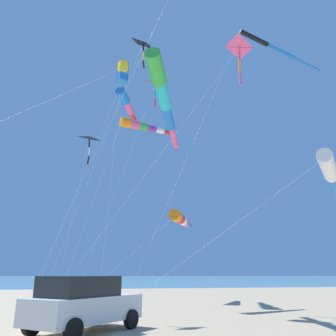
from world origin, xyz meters
name	(u,v)px	position (x,y,z in m)	size (l,w,h in m)	color
ocean_water_strip	(78,278)	(165.00, 0.00, 0.00)	(240.00, 600.00, 0.01)	teal
parked_car	(84,303)	(8.31, -6.90, 0.95)	(4.44, 4.25, 1.85)	silver
cooler_box	(78,318)	(10.67, -6.64, 0.21)	(0.62, 0.42, 0.42)	green
kite_delta_orange_high_right	(143,44)	(18.35, -9.94, 19.52)	(6.86, 6.24, 19.97)	black
kite_delta_yellow_midlevel	(156,83)	(17.84, -10.91, 15.74)	(5.66, 5.57, 16.18)	red
kite_delta_white_trailing	(89,139)	(13.09, -6.49, 8.98)	(3.79, 1.48, 9.29)	black
kite_delta_black_fish_shape	(240,47)	(11.92, -15.15, 15.29)	(3.91, 11.07, 15.66)	#EF4C93
kite_windsock_long_streamer_left	(162,93)	(11.61, -10.26, 11.42)	(19.17, 9.75, 12.57)	green
kite_windsock_long_streamer_right	(332,177)	(7.80, -17.09, 5.97)	(6.07, 13.36, 6.46)	white
kite_windsock_green_low_center	(126,102)	(25.11, -9.20, 17.75)	(16.13, 3.31, 18.54)	blue
kite_windsock_magenta_far_left	(140,126)	(19.81, -10.02, 13.01)	(7.22, 7.46, 13.39)	orange
kite_box_teal_far_right	(123,72)	(17.70, -8.37, 16.30)	(6.86, 4.36, 17.11)	yellow
kite_windsock_rainbow_low_near	(269,45)	(16.87, -20.07, 19.80)	(8.15, 16.89, 20.72)	black
kite_windsock_striped_overhead	(180,219)	(21.82, -13.65, 6.12)	(14.49, 9.59, 6.73)	orange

